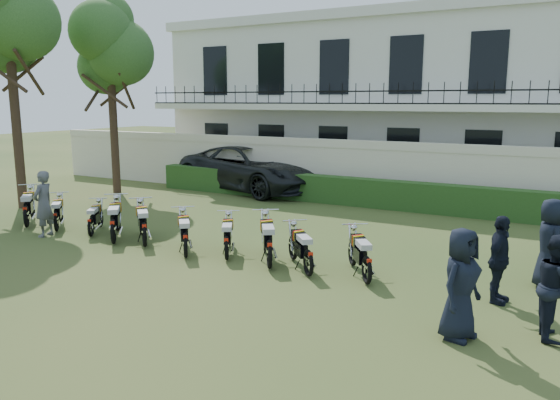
{
  "coord_description": "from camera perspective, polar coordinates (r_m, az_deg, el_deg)",
  "views": [
    {
      "loc": [
        7.79,
        -11.15,
        3.77
      ],
      "look_at": [
        0.3,
        2.22,
        0.96
      ],
      "focal_mm": 35.0,
      "sensor_mm": 36.0,
      "label": 1
    }
  ],
  "objects": [
    {
      "name": "tree_west_near",
      "position": [
        23.37,
        -17.35,
        15.14
      ],
      "size": [
        3.4,
        3.2,
        7.9
      ],
      "color": "#473323",
      "rests_on": "ground"
    },
    {
      "name": "motorcycle_6",
      "position": [
        13.02,
        -5.6,
        -4.41
      ],
      "size": [
        1.03,
        1.58,
        0.99
      ],
      "rotation": [
        0.0,
        0.0,
        0.56
      ],
      "color": "black",
      "rests_on": "ground"
    },
    {
      "name": "suv",
      "position": [
        23.0,
        -2.89,
        3.33
      ],
      "size": [
        7.38,
        4.75,
        1.89
      ],
      "primitive_type": "imported",
      "rotation": [
        0.0,
        0.0,
        1.32
      ],
      "color": "black",
      "rests_on": "ground"
    },
    {
      "name": "inspector",
      "position": [
        16.56,
        -23.48,
        -0.37
      ],
      "size": [
        0.58,
        0.76,
        1.85
      ],
      "primitive_type": "imported",
      "rotation": [
        0.0,
        0.0,
        -1.34
      ],
      "color": "slate",
      "rests_on": "ground"
    },
    {
      "name": "motorcycle_2",
      "position": [
        16.03,
        -19.18,
        -2.24
      ],
      "size": [
        1.03,
        1.43,
        0.92
      ],
      "rotation": [
        0.0,
        0.0,
        0.61
      ],
      "color": "black",
      "rests_on": "ground"
    },
    {
      "name": "motorcycle_9",
      "position": [
        11.41,
        9.09,
        -6.54
      ],
      "size": [
        1.15,
        1.6,
        1.03
      ],
      "rotation": [
        0.0,
        0.0,
        0.61
      ],
      "color": "black",
      "rests_on": "ground"
    },
    {
      "name": "officer_3",
      "position": [
        12.24,
        26.4,
        -4.15
      ],
      "size": [
        0.86,
        1.05,
        1.85
      ],
      "primitive_type": "imported",
      "rotation": [
        0.0,
        0.0,
        1.92
      ],
      "color": "black",
      "rests_on": "ground"
    },
    {
      "name": "motorcycle_8",
      "position": [
        11.78,
        2.99,
        -5.91
      ],
      "size": [
        1.33,
        1.41,
        1.01
      ],
      "rotation": [
        0.0,
        0.0,
        0.75
      ],
      "color": "black",
      "rests_on": "ground"
    },
    {
      "name": "motorcycle_7",
      "position": [
        12.27,
        -1.12,
        -4.98
      ],
      "size": [
        1.25,
        1.75,
        1.12
      ],
      "rotation": [
        0.0,
        0.0,
        0.6
      ],
      "color": "black",
      "rests_on": "ground"
    },
    {
      "name": "motorcycle_3",
      "position": [
        15.0,
        -17.05,
        -2.56
      ],
      "size": [
        1.44,
        1.65,
        1.14
      ],
      "rotation": [
        0.0,
        0.0,
        0.71
      ],
      "color": "black",
      "rests_on": "ground"
    },
    {
      "name": "officer_0",
      "position": [
        9.18,
        18.35,
        -8.32
      ],
      "size": [
        0.81,
        1.02,
        1.82
      ],
      "primitive_type": "imported",
      "rotation": [
        0.0,
        0.0,
        1.28
      ],
      "color": "black",
      "rests_on": "ground"
    },
    {
      "name": "officer_1",
      "position": [
        9.8,
        27.02,
        -8.11
      ],
      "size": [
        0.79,
        0.94,
        1.7
      ],
      "primitive_type": "imported",
      "rotation": [
        0.0,
        0.0,
        1.76
      ],
      "color": "black",
      "rests_on": "ground"
    },
    {
      "name": "officer_2",
      "position": [
        11.02,
        21.93,
        -5.81
      ],
      "size": [
        0.53,
        1.02,
        1.68
      ],
      "primitive_type": "imported",
      "rotation": [
        0.0,
        0.0,
        1.45
      ],
      "color": "black",
      "rests_on": "ground"
    },
    {
      "name": "tree_west_mid",
      "position": [
        21.3,
        -26.61,
        17.16
      ],
      "size": [
        3.4,
        3.2,
        8.82
      ],
      "color": "#473323",
      "rests_on": "ground"
    },
    {
      "name": "motorcycle_4",
      "position": [
        14.53,
        -14.02,
        -2.91
      ],
      "size": [
        1.52,
        1.45,
        1.09
      ],
      "rotation": [
        0.0,
        0.0,
        0.81
      ],
      "color": "black",
      "rests_on": "ground"
    },
    {
      "name": "ground",
      "position": [
        14.12,
        -5.51,
        -5.14
      ],
      "size": [
        100.0,
        100.0,
        0.0
      ],
      "primitive_type": "plane",
      "color": "#2E481D",
      "rests_on": "ground"
    },
    {
      "name": "hedge",
      "position": [
        19.84,
        8.82,
        0.78
      ],
      "size": [
        18.0,
        0.6,
        1.0
      ],
      "primitive_type": "cube",
      "color": "#234318",
      "rests_on": "ground"
    },
    {
      "name": "motorcycle_1",
      "position": [
        17.01,
        -22.38,
        -1.64
      ],
      "size": [
        1.34,
        1.34,
        0.98
      ],
      "rotation": [
        0.0,
        0.0,
        0.79
      ],
      "color": "black",
      "rests_on": "ground"
    },
    {
      "name": "perimeter_wall",
      "position": [
        20.84,
        7.07,
        3.15
      ],
      "size": [
        30.0,
        0.35,
        2.3
      ],
      "color": "beige",
      "rests_on": "ground"
    },
    {
      "name": "motorcycle_0",
      "position": [
        17.87,
        -25.02,
        -1.06
      ],
      "size": [
        1.59,
        1.49,
        1.13
      ],
      "rotation": [
        0.0,
        0.0,
        0.82
      ],
      "color": "black",
      "rests_on": "ground"
    },
    {
      "name": "building",
      "position": [
        26.29,
        12.2,
        10.03
      ],
      "size": [
        20.4,
        9.6,
        7.4
      ],
      "color": "silver",
      "rests_on": "ground"
    },
    {
      "name": "motorcycle_5",
      "position": [
        13.32,
        -9.88,
        -4.06
      ],
      "size": [
        1.33,
        1.5,
        1.04
      ],
      "rotation": [
        0.0,
        0.0,
        0.72
      ],
      "color": "black",
      "rests_on": "ground"
    }
  ]
}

